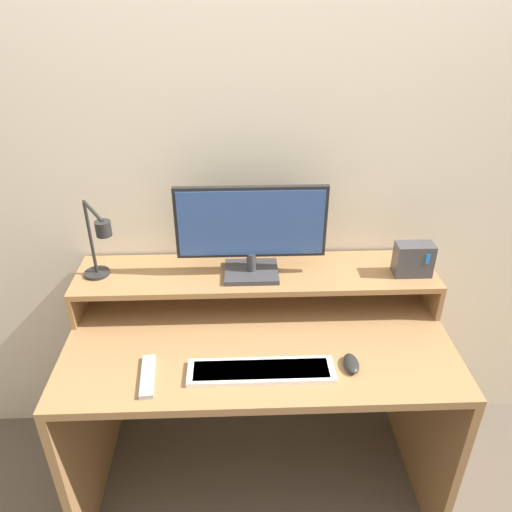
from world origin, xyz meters
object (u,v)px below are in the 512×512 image
object	(u,v)px
router_dock	(413,259)
mouse	(351,364)
desk_lamp	(98,245)
monitor	(251,229)
remote_control	(148,376)
keyboard	(261,371)

from	to	relation	value
router_dock	mouse	distance (m)	0.48
desk_lamp	router_dock	distance (m)	1.14
monitor	remote_control	distance (m)	0.62
router_dock	keyboard	distance (m)	0.71
keyboard	desk_lamp	bearing A→B (deg)	149.78
mouse	remote_control	bearing A→B (deg)	-177.66
router_dock	monitor	bearing A→B (deg)	177.64
mouse	remote_control	xyz separation A→B (m)	(-0.67, -0.03, -0.01)
router_dock	remote_control	xyz separation A→B (m)	(-0.95, -0.37, -0.20)
monitor	router_dock	distance (m)	0.62
monitor	mouse	distance (m)	0.58
monitor	remote_control	bearing A→B (deg)	-131.56
desk_lamp	mouse	bearing A→B (deg)	-19.48
desk_lamp	keyboard	size ratio (longest dim) A/B	0.64
desk_lamp	router_dock	world-z (taller)	desk_lamp
desk_lamp	remote_control	xyz separation A→B (m)	(0.19, -0.33, -0.31)
mouse	remote_control	distance (m)	0.67
monitor	desk_lamp	world-z (taller)	monitor
desk_lamp	mouse	xyz separation A→B (m)	(0.85, -0.30, -0.30)
monitor	mouse	xyz separation A→B (m)	(0.32, -0.36, -0.32)
keyboard	monitor	bearing A→B (deg)	92.69
router_dock	desk_lamp	bearing A→B (deg)	-178.12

